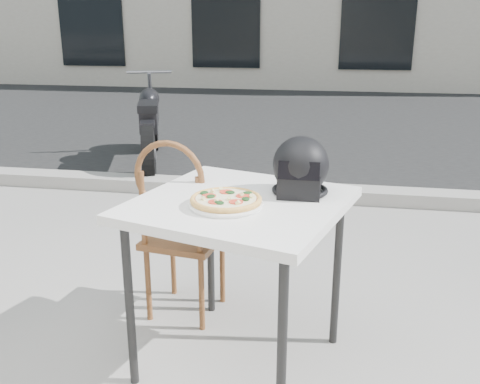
% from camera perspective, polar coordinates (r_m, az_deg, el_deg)
% --- Properties ---
extents(street_asphalt, '(30.00, 8.00, 0.00)m').
position_cam_1_polar(street_asphalt, '(8.82, 4.31, 7.67)').
color(street_asphalt, black).
rests_on(street_asphalt, ground).
extents(curb, '(30.00, 0.25, 0.12)m').
position_cam_1_polar(curb, '(4.94, -0.43, 0.38)').
color(curb, gray).
rests_on(curb, ground).
extents(cafe_table_main, '(1.05, 1.05, 0.80)m').
position_cam_1_polar(cafe_table_main, '(2.31, -0.04, -2.55)').
color(cafe_table_main, white).
rests_on(cafe_table_main, ground).
extents(plate, '(0.32, 0.32, 0.02)m').
position_cam_1_polar(plate, '(2.21, -1.50, -1.32)').
color(plate, white).
rests_on(plate, cafe_table_main).
extents(pizza, '(0.37, 0.37, 0.04)m').
position_cam_1_polar(pizza, '(2.20, -1.51, -0.78)').
color(pizza, '#E2AB53').
rests_on(pizza, plate).
extents(helmet, '(0.25, 0.26, 0.26)m').
position_cam_1_polar(helmet, '(2.36, 6.47, 2.48)').
color(helmet, black).
rests_on(helmet, cafe_table_main).
extents(cafe_chair_main, '(0.43, 0.43, 1.00)m').
position_cam_1_polar(cafe_chair_main, '(2.77, -6.55, -3.10)').
color(cafe_chair_main, brown).
rests_on(cafe_chair_main, ground).
extents(motorcycle, '(0.75, 1.93, 0.99)m').
position_cam_1_polar(motorcycle, '(6.04, -9.56, 7.00)').
color(motorcycle, black).
rests_on(motorcycle, street_asphalt).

